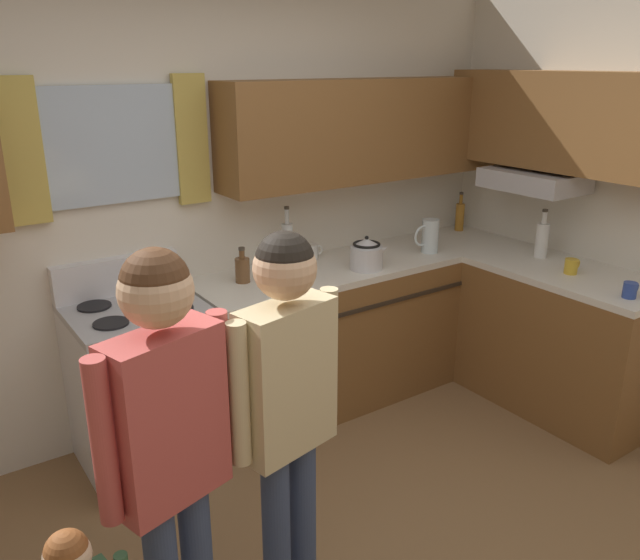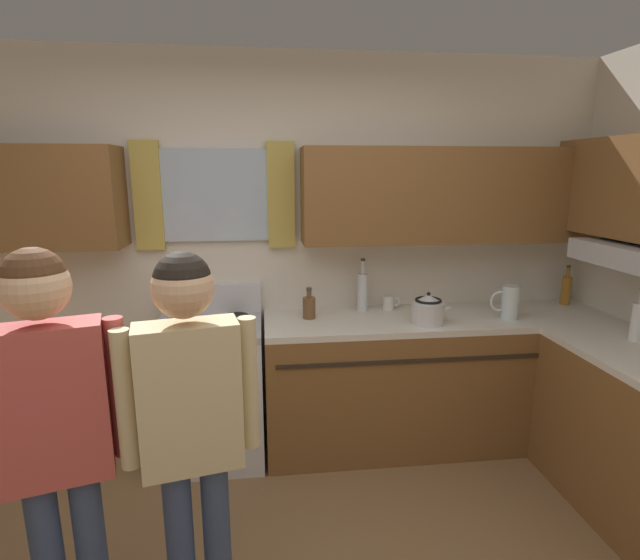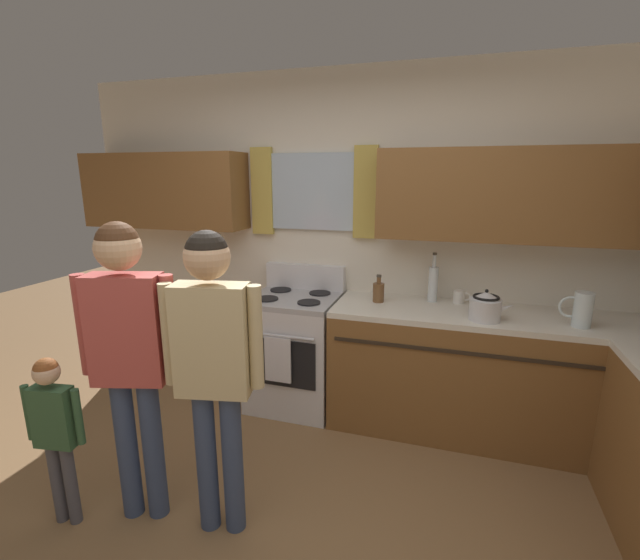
% 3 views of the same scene
% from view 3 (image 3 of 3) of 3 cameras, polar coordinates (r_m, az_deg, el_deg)
% --- Properties ---
extents(back_wall_unit, '(4.60, 0.42, 2.60)m').
position_cam_3_polar(back_wall_unit, '(3.42, 4.49, 7.33)').
color(back_wall_unit, silver).
rests_on(back_wall_unit, ground).
extents(kitchen_counter_run, '(2.31, 1.79, 0.90)m').
position_cam_3_polar(kitchen_counter_run, '(3.12, 28.07, -14.08)').
color(kitchen_counter_run, brown).
rests_on(kitchen_counter_run, ground).
extents(stove_oven, '(0.67, 0.67, 1.10)m').
position_cam_3_polar(stove_oven, '(3.52, -3.30, -8.96)').
color(stove_oven, silver).
rests_on(stove_oven, ground).
extents(bottle_tall_clear, '(0.07, 0.07, 0.37)m').
position_cam_3_polar(bottle_tall_clear, '(3.31, 14.62, -0.38)').
color(bottle_tall_clear, silver).
rests_on(bottle_tall_clear, kitchen_counter_run).
extents(bottle_squat_brown, '(0.08, 0.08, 0.21)m').
position_cam_3_polar(bottle_squat_brown, '(3.24, 7.69, -1.53)').
color(bottle_squat_brown, brown).
rests_on(bottle_squat_brown, kitchen_counter_run).
extents(mug_ceramic_white, '(0.13, 0.08, 0.09)m').
position_cam_3_polar(mug_ceramic_white, '(3.34, 17.85, -2.10)').
color(mug_ceramic_white, white).
rests_on(mug_ceramic_white, kitchen_counter_run).
extents(stovetop_kettle, '(0.27, 0.20, 0.21)m').
position_cam_3_polar(stovetop_kettle, '(3.00, 20.93, -3.20)').
color(stovetop_kettle, silver).
rests_on(stovetop_kettle, kitchen_counter_run).
extents(water_pitcher, '(0.19, 0.11, 0.22)m').
position_cam_3_polar(water_pitcher, '(3.13, 31.14, -3.33)').
color(water_pitcher, silver).
rests_on(water_pitcher, kitchen_counter_run).
extents(adult_holding_child, '(0.48, 0.25, 1.61)m').
position_cam_3_polar(adult_holding_child, '(2.39, -23.88, -7.31)').
color(adult_holding_child, '#38476B').
rests_on(adult_holding_child, ground).
extents(adult_in_plaid, '(0.48, 0.22, 1.58)m').
position_cam_3_polar(adult_in_plaid, '(2.17, -13.90, -9.12)').
color(adult_in_plaid, '#38476B').
rests_on(adult_in_plaid, ground).
extents(small_child, '(0.32, 0.13, 0.94)m').
position_cam_3_polar(small_child, '(2.69, -31.52, -15.68)').
color(small_child, '#4C4C56').
rests_on(small_child, ground).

